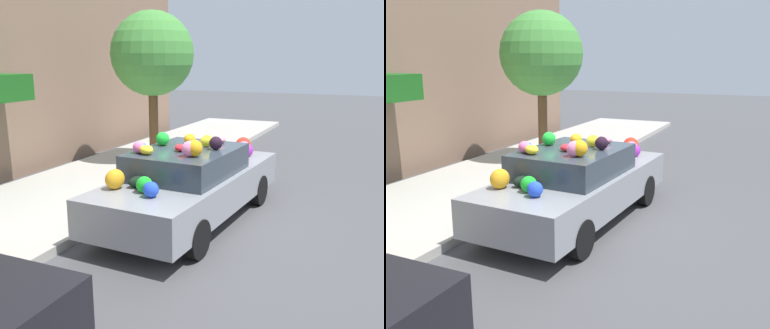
{
  "view_description": "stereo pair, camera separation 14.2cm",
  "coord_description": "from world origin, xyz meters",
  "views": [
    {
      "loc": [
        -6.83,
        -3.08,
        2.77
      ],
      "look_at": [
        0.0,
        -0.1,
        1.0
      ],
      "focal_mm": 42.0,
      "sensor_mm": 36.0,
      "label": 1
    },
    {
      "loc": [
        -6.77,
        -3.21,
        2.77
      ],
      "look_at": [
        0.0,
        -0.1,
        1.0
      ],
      "focal_mm": 42.0,
      "sensor_mm": 36.0,
      "label": 2
    }
  ],
  "objects": [
    {
      "name": "street_tree",
      "position": [
        3.4,
        2.47,
        2.86
      ],
      "size": [
        2.11,
        2.11,
        3.8
      ],
      "color": "brown",
      "rests_on": "sidewalk_curb"
    },
    {
      "name": "ground_plane",
      "position": [
        0.0,
        0.0,
        0.0
      ],
      "size": [
        60.0,
        60.0,
        0.0
      ],
      "primitive_type": "plane",
      "color": "#4C4C4F"
    },
    {
      "name": "sidewalk_curb",
      "position": [
        0.0,
        2.7,
        0.07
      ],
      "size": [
        24.0,
        3.2,
        0.14
      ],
      "color": "#B2ADA3",
      "rests_on": "ground"
    },
    {
      "name": "art_car",
      "position": [
        -0.01,
        -0.1,
        0.7
      ],
      "size": [
        4.45,
        1.91,
        1.56
      ],
      "rotation": [
        0.0,
        0.0,
        -0.06
      ],
      "color": "gray",
      "rests_on": "ground"
    }
  ]
}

